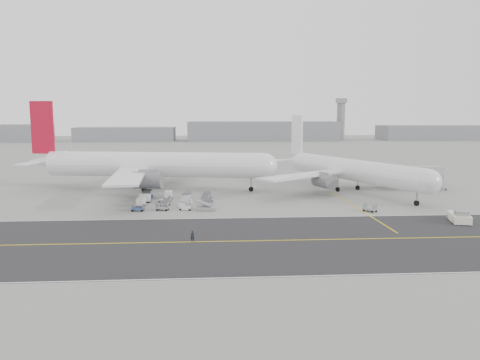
{
  "coord_description": "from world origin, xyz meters",
  "views": [
    {
      "loc": [
        0.13,
        -85.61,
        18.63
      ],
      "look_at": [
        6.62,
        12.0,
        5.05
      ],
      "focal_mm": 35.0,
      "sensor_mm": 36.0,
      "label": 1
    }
  ],
  "objects": [
    {
      "name": "ground",
      "position": [
        0.0,
        0.0,
        0.0
      ],
      "size": [
        700.0,
        700.0,
        0.0
      ],
      "primitive_type": "plane",
      "color": "gray",
      "rests_on": "ground"
    },
    {
      "name": "control_tower",
      "position": [
        100.0,
        265.0,
        16.25
      ],
      "size": [
        7.0,
        7.0,
        31.25
      ],
      "color": "gray",
      "rests_on": "ground"
    },
    {
      "name": "ground_crew_b",
      "position": [
        42.59,
        -9.92,
        0.86
      ],
      "size": [
        1.02,
        0.92,
        1.71
      ],
      "primitive_type": "imported",
      "rotation": [
        0.0,
        0.0,
        2.75
      ],
      "color": "yellow",
      "rests_on": "ground"
    },
    {
      "name": "airliner_b",
      "position": [
        34.6,
        26.84,
        5.37
      ],
      "size": [
        50.01,
        51.12,
        18.62
      ],
      "rotation": [
        0.0,
        0.0,
        0.4
      ],
      "color": "white",
      "rests_on": "ground"
    },
    {
      "name": "stray_dolly",
      "position": [
        31.32,
        1.78,
        0.0
      ],
      "size": [
        2.7,
        2.89,
        1.52
      ],
      "primitive_type": null,
      "rotation": [
        0.0,
        0.0,
        0.64
      ],
      "color": "silver",
      "rests_on": "ground"
    },
    {
      "name": "airliner_a",
      "position": [
        -14.75,
        31.97,
        6.38
      ],
      "size": [
        63.88,
        62.68,
        22.19
      ],
      "rotation": [
        0.0,
        0.0,
        1.4
      ],
      "color": "white",
      "rests_on": "ground"
    },
    {
      "name": "taxiway",
      "position": [
        5.02,
        -17.98,
        0.01
      ],
      "size": [
        220.0,
        59.0,
        0.03
      ],
      "color": "#2C2C2F",
      "rests_on": "ground"
    },
    {
      "name": "jet_bridge",
      "position": [
        51.23,
        27.74,
        4.23
      ],
      "size": [
        16.24,
        4.93,
        6.06
      ],
      "rotation": [
        0.0,
        0.0,
        -0.13
      ],
      "color": "gray",
      "rests_on": "ground"
    },
    {
      "name": "ground_crew_a",
      "position": [
        -2.42,
        -17.92,
        0.84
      ],
      "size": [
        0.62,
        0.41,
        1.69
      ],
      "primitive_type": "imported",
      "rotation": [
        0.0,
        0.0,
        0.0
      ],
      "color": "black",
      "rests_on": "ground"
    },
    {
      "name": "gse_cluster",
      "position": [
        -7.08,
        12.04,
        0.0
      ],
      "size": [
        23.97,
        23.34,
        1.88
      ],
      "primitive_type": null,
      "rotation": [
        0.0,
        0.0,
        -0.16
      ],
      "color": "gray",
      "rests_on": "ground"
    },
    {
      "name": "pushback_tug",
      "position": [
        43.87,
        -8.11,
        0.93
      ],
      "size": [
        4.42,
        8.05,
        2.27
      ],
      "rotation": [
        0.0,
        0.0,
        -0.28
      ],
      "color": "white",
      "rests_on": "ground"
    },
    {
      "name": "horizon_buildings",
      "position": [
        30.0,
        260.0,
        0.0
      ],
      "size": [
        520.0,
        28.0,
        28.0
      ],
      "primitive_type": null,
      "color": "gray",
      "rests_on": "ground"
    }
  ]
}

